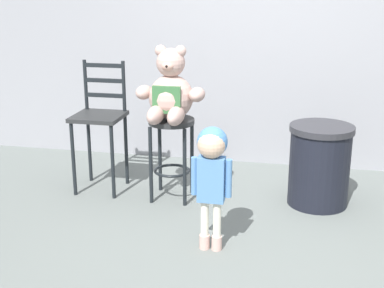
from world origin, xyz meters
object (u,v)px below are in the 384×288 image
(teddy_bear, at_px, (170,93))
(trash_bin, at_px, (319,165))
(child_walking, at_px, (212,162))
(bar_chair_empty, at_px, (100,120))
(bar_stool_with_teddy, at_px, (172,142))

(teddy_bear, xyz_separation_m, trash_bin, (1.23, 0.15, -0.58))
(child_walking, relative_size, bar_chair_empty, 0.78)
(bar_stool_with_teddy, distance_m, bar_chair_empty, 0.69)
(trash_bin, bearing_deg, teddy_bear, -172.86)
(child_walking, bearing_deg, bar_chair_empty, -94.71)
(bar_stool_with_teddy, relative_size, child_walking, 0.80)
(bar_stool_with_teddy, bearing_deg, child_walking, -59.83)
(bar_stool_with_teddy, xyz_separation_m, teddy_bear, (-0.00, -0.03, 0.42))
(bar_chair_empty, bearing_deg, child_walking, -38.84)
(bar_stool_with_teddy, bearing_deg, trash_bin, 5.79)
(bar_chair_empty, bearing_deg, teddy_bear, -10.15)
(bar_stool_with_teddy, distance_m, teddy_bear, 0.43)
(teddy_bear, distance_m, bar_chair_empty, 0.74)
(bar_stool_with_teddy, height_order, child_walking, child_walking)
(bar_stool_with_teddy, bearing_deg, teddy_bear, -90.00)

